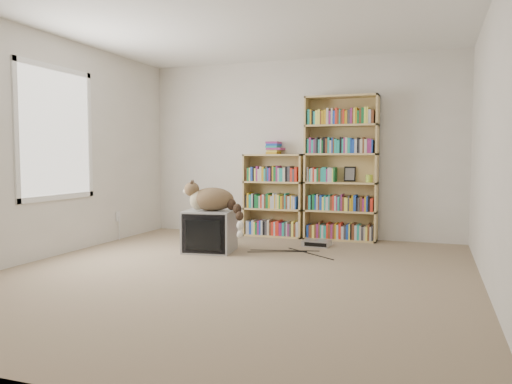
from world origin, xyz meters
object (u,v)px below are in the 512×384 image
(bookcase_tall, at_px, (341,172))
(dvd_player, at_px, (317,243))
(bookcase_short, at_px, (274,199))
(crt_tv, at_px, (210,231))
(cat, at_px, (216,203))

(bookcase_tall, distance_m, dvd_player, 1.08)
(bookcase_tall, relative_size, bookcase_short, 1.67)
(bookcase_tall, relative_size, dvd_player, 5.83)
(crt_tv, bearing_deg, bookcase_short, 66.62)
(crt_tv, xyz_separation_m, bookcase_short, (0.38, 1.37, 0.29))
(bookcase_tall, height_order, dvd_player, bookcase_tall)
(cat, bearing_deg, bookcase_tall, 31.80)
(bookcase_short, bearing_deg, bookcase_tall, 0.02)
(bookcase_short, height_order, dvd_player, bookcase_short)
(crt_tv, xyz_separation_m, cat, (0.11, -0.05, 0.35))
(bookcase_tall, bearing_deg, cat, -130.65)
(crt_tv, relative_size, bookcase_tall, 0.32)
(dvd_player, bearing_deg, cat, -136.82)
(crt_tv, bearing_deg, dvd_player, 26.20)
(cat, distance_m, bookcase_tall, 1.90)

